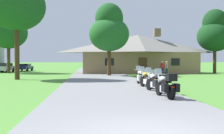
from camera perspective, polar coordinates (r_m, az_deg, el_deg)
The scene contains 16 objects.
ground_plane at distance 26.03m, azimuth -2.02°, elevation -2.48°, with size 500.00×500.00×0.00m, color #4C8433.
asphalt_driveway at distance 24.04m, azimuth -1.78°, elevation -2.73°, with size 6.40×80.00×0.06m, color slate.
motorcycle_silver_nearest_to_camera at distance 12.58m, azimuth 11.27°, elevation -3.84°, with size 0.86×2.08×1.30m.
motorcycle_white_second_in_row at distance 14.81m, azimuth 9.25°, elevation -3.05°, with size 0.99×2.06×1.30m.
motorcycle_yellow_third_in_row at distance 17.06m, azimuth 7.42°, elevation -2.43°, with size 0.81×2.07×1.30m.
motorcycle_silver_farthest_in_row at distance 19.19m, azimuth 6.12°, elevation -2.04°, with size 0.75×2.08×1.30m.
stone_lodge at distance 38.56m, azimuth 5.37°, elevation 2.83°, with size 16.06×7.59×6.22m.
bystander_red_shirt_near_lodge at distance 33.81m, azimuth 10.46°, elevation -0.01°, with size 0.54×0.29×1.69m.
bystander_tan_shirt_beside_signpost at distance 33.61m, azimuth 11.32°, elevation -0.05°, with size 0.27×0.55×1.67m.
bystander_gray_shirt_by_tree at distance 31.29m, azimuth 11.23°, elevation -0.16°, with size 0.36×0.50×1.67m.
tree_left_far at distance 40.48m, azimuth -20.70°, elevation 7.52°, with size 5.12×5.12×9.52m.
tree_by_lodge_front at distance 31.24m, azimuth -0.60°, elevation 7.77°, with size 4.52×4.52×8.21m.
tree_left_near at distance 27.06m, azimuth -19.19°, elevation 13.08°, with size 5.20×5.20×10.71m.
tree_right_of_lodge at distance 40.55m, azimuth 20.58°, elevation 6.73°, with size 4.83×4.83×8.78m.
parked_silver_suv_far_left at distance 43.37m, azimuth -21.48°, elevation -0.01°, with size 2.02×4.65×1.40m.
parked_navy_sedan_far_left at distance 47.84m, azimuth -17.70°, elevation -0.02°, with size 2.16×4.33×1.20m.
Camera 1 is at (-1.34, -5.94, 1.74)m, focal length 44.06 mm.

